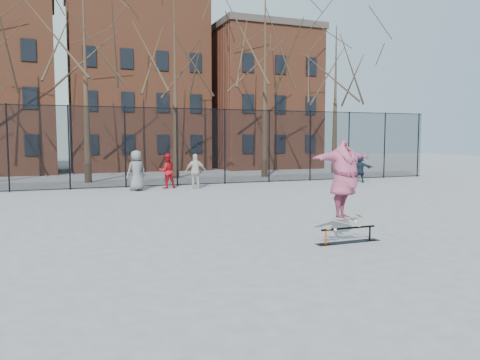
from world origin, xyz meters
name	(u,v)px	position (x,y,z in m)	size (l,w,h in m)	color
ground	(257,237)	(0.00, 0.00, 0.00)	(100.00, 100.00, 0.00)	slate
skate_rail	(348,236)	(1.76, -1.35, 0.14)	(1.65, 0.25, 0.36)	black
skateboard	(343,225)	(1.62, -1.35, 0.42)	(0.89, 0.21, 0.11)	olive
skater	(344,185)	(1.62, -1.35, 1.37)	(2.22, 0.60, 1.81)	#3C388E
bystander_red	(167,171)	(0.43, 11.95, 0.85)	(0.82, 0.64, 1.69)	#9F0E15
bystander_white	(196,171)	(1.66, 11.18, 0.85)	(0.99, 0.41, 1.69)	beige
bystander_navy	(360,168)	(11.00, 11.05, 0.79)	(1.46, 0.46, 1.57)	#182331
bystander_extra	(136,171)	(-1.13, 11.37, 0.94)	(0.92, 0.60, 1.89)	#5A5B5F
fence	(153,146)	(-0.01, 13.00, 2.05)	(34.03, 0.07, 4.00)	black
tree_row	(134,52)	(-0.25, 17.15, 7.36)	(33.66, 7.46, 10.67)	black
rowhouses	(129,90)	(0.72, 26.00, 6.06)	(29.00, 7.00, 13.00)	brown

